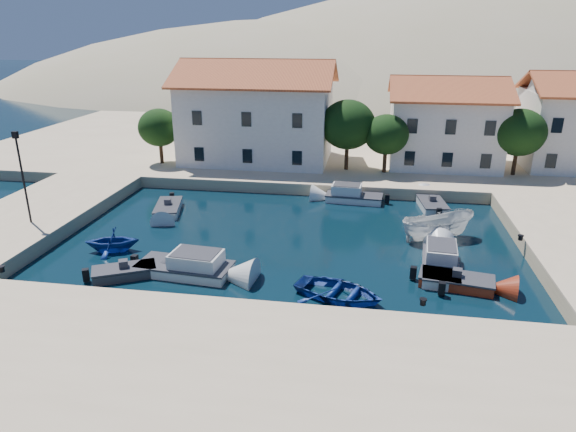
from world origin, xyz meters
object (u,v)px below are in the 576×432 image
object	(u,v)px
building_mid	(445,121)
cabin_cruiser_east	(441,264)
building_left	(257,110)
rowboat_south	(338,297)
boat_east	(436,239)
lamppost	(21,169)
cabin_cruiser_south	(185,266)

from	to	relation	value
building_mid	cabin_cruiser_east	bearing A→B (deg)	-96.27
building_left	building_mid	world-z (taller)	building_left
rowboat_south	boat_east	bearing A→B (deg)	-15.41
lamppost	rowboat_south	size ratio (longest dim) A/B	1.31
cabin_cruiser_south	cabin_cruiser_east	bearing A→B (deg)	15.32
lamppost	rowboat_south	distance (m)	22.53
building_left	cabin_cruiser_east	world-z (taller)	building_left
lamppost	building_left	bearing A→B (deg)	60.10
cabin_cruiser_south	cabin_cruiser_east	xyz separation A→B (m)	(14.71, 2.63, 0.00)
cabin_cruiser_east	cabin_cruiser_south	bearing A→B (deg)	105.37
cabin_cruiser_east	building_mid	bearing A→B (deg)	-1.05
building_mid	building_left	bearing A→B (deg)	-176.82
lamppost	boat_east	world-z (taller)	lamppost
building_left	lamppost	bearing A→B (deg)	-119.90
cabin_cruiser_south	rowboat_south	world-z (taller)	cabin_cruiser_south
building_left	lamppost	size ratio (longest dim) A/B	2.36
boat_east	cabin_cruiser_east	bearing A→B (deg)	151.83
lamppost	boat_east	xyz separation A→B (m)	(27.38, 3.84, -4.75)
building_mid	lamppost	xyz separation A→B (m)	(-29.50, -21.00, -0.47)
building_mid	lamppost	world-z (taller)	building_mid
building_mid	lamppost	distance (m)	36.21
lamppost	boat_east	bearing A→B (deg)	7.97
building_left	cabin_cruiser_south	world-z (taller)	building_left
lamppost	cabin_cruiser_east	distance (m)	27.42
building_mid	cabin_cruiser_east	xyz separation A→B (m)	(-2.45, -22.27, -4.75)
building_left	lamppost	distance (m)	23.10
lamppost	cabin_cruiser_south	xyz separation A→B (m)	(12.35, -3.90, -4.28)
lamppost	rowboat_south	xyz separation A→B (m)	(21.37, -5.30, -4.75)
building_mid	cabin_cruiser_east	world-z (taller)	building_mid
building_mid	boat_east	xyz separation A→B (m)	(-2.12, -17.16, -5.22)
rowboat_south	building_left	bearing A→B (deg)	39.24
building_left	cabin_cruiser_east	xyz separation A→B (m)	(15.55, -21.27, -5.46)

